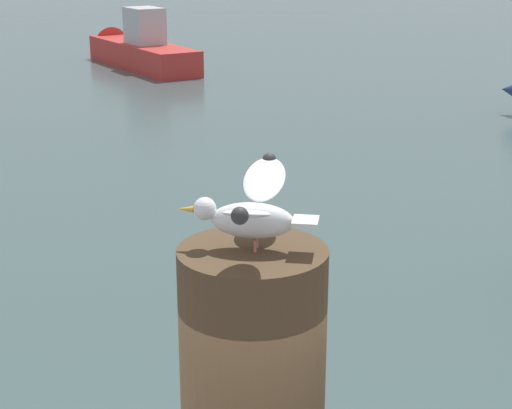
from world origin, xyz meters
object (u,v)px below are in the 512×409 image
at_px(channel_buoy, 226,408).
at_px(boat_red, 135,49).
at_px(mooring_post, 253,402).
at_px(seagull, 251,210).

bearing_deg(channel_buoy, boat_red, 101.98).
height_order(mooring_post, seagull, seagull).
xyz_separation_m(mooring_post, seagull, (-0.00, 0.00, 0.59)).
xyz_separation_m(boat_red, channel_buoy, (4.04, -19.02, 0.00)).
xyz_separation_m(seagull, boat_red, (-4.33, 21.73, -2.31)).
relative_size(mooring_post, seagull, 1.70).
relative_size(mooring_post, channel_buoy, 0.73).
distance_m(seagull, boat_red, 22.28).
distance_m(boat_red, channel_buoy, 19.45).
bearing_deg(mooring_post, boat_red, 101.27).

